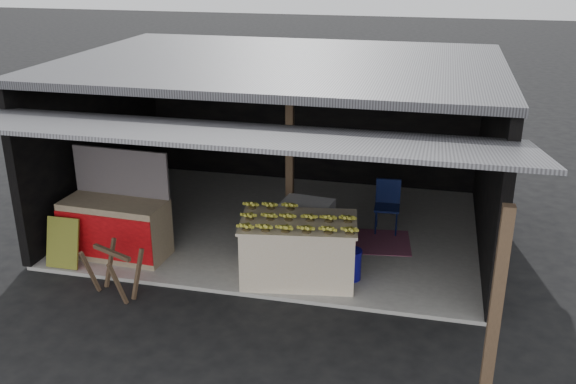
% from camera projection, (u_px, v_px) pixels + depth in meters
% --- Properties ---
extents(ground, '(80.00, 80.00, 0.00)m').
position_uv_depth(ground, '(240.00, 296.00, 9.33)').
color(ground, black).
rests_on(ground, ground).
extents(concrete_slab, '(7.00, 5.00, 0.06)m').
position_uv_depth(concrete_slab, '(281.00, 226.00, 11.59)').
color(concrete_slab, gray).
rests_on(concrete_slab, ground).
extents(shophouse, '(7.40, 7.29, 3.02)m').
position_uv_depth(shophouse, '(285.00, 110.00, 11.13)').
color(shophouse, black).
rests_on(shophouse, ground).
extents(banana_table, '(1.85, 1.29, 0.95)m').
position_uv_depth(banana_table, '(298.00, 250.00, 9.54)').
color(banana_table, beige).
rests_on(banana_table, concrete_slab).
extents(banana_pile, '(1.71, 1.18, 0.19)m').
position_uv_depth(banana_pile, '(299.00, 215.00, 9.34)').
color(banana_pile, gold).
rests_on(banana_pile, banana_table).
extents(white_crate, '(0.85, 0.62, 0.88)m').
position_uv_depth(white_crate, '(307.00, 227.00, 10.42)').
color(white_crate, white).
rests_on(white_crate, concrete_slab).
extents(neighbor_stall, '(1.69, 0.83, 1.71)m').
position_uv_depth(neighbor_stall, '(116.00, 226.00, 10.28)').
color(neighbor_stall, '#998466').
rests_on(neighbor_stall, concrete_slab).
extents(green_signboard, '(0.53, 0.25, 0.78)m').
position_uv_depth(green_signboard, '(63.00, 243.00, 9.94)').
color(green_signboard, black).
rests_on(green_signboard, concrete_slab).
extents(sawhorse, '(0.85, 0.84, 0.73)m').
position_uv_depth(sawhorse, '(113.00, 268.00, 9.17)').
color(sawhorse, '#4E3927').
rests_on(sawhorse, ground).
extents(water_barrel, '(0.30, 0.30, 0.45)m').
position_uv_depth(water_barrel, '(351.00, 265.00, 9.63)').
color(water_barrel, '#0E0B83').
rests_on(water_barrel, concrete_slab).
extents(plastic_chair, '(0.45, 0.45, 0.91)m').
position_uv_depth(plastic_chair, '(388.00, 201.00, 11.19)').
color(plastic_chair, '#0A1238').
rests_on(plastic_chair, concrete_slab).
extents(magenta_rug, '(1.61, 1.18, 0.01)m').
position_uv_depth(magenta_rug, '(365.00, 241.00, 10.91)').
color(magenta_rug, maroon).
rests_on(magenta_rug, concrete_slab).
extents(picture_frames, '(1.62, 0.04, 0.46)m').
position_uv_depth(picture_frames, '(301.00, 94.00, 13.11)').
color(picture_frames, black).
rests_on(picture_frames, shophouse).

